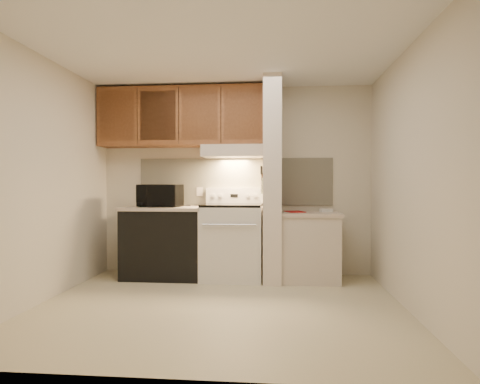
# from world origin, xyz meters

# --- Properties ---
(floor) EXTENTS (3.60, 3.60, 0.00)m
(floor) POSITION_xyz_m (0.00, 0.00, 0.00)
(floor) COLOR beige
(floor) RESTS_ON ground
(ceiling) EXTENTS (3.60, 3.60, 0.00)m
(ceiling) POSITION_xyz_m (0.00, 0.00, 2.50)
(ceiling) COLOR white
(ceiling) RESTS_ON wall_back
(wall_back) EXTENTS (3.60, 2.50, 0.02)m
(wall_back) POSITION_xyz_m (0.00, 1.50, 1.25)
(wall_back) COLOR beige
(wall_back) RESTS_ON floor
(wall_left) EXTENTS (0.02, 3.00, 2.50)m
(wall_left) POSITION_xyz_m (-1.80, 0.00, 1.25)
(wall_left) COLOR beige
(wall_left) RESTS_ON floor
(wall_right) EXTENTS (0.02, 3.00, 2.50)m
(wall_right) POSITION_xyz_m (1.80, 0.00, 1.25)
(wall_right) COLOR beige
(wall_right) RESTS_ON floor
(backsplash) EXTENTS (2.60, 0.02, 0.63)m
(backsplash) POSITION_xyz_m (0.00, 1.49, 1.24)
(backsplash) COLOR beige
(backsplash) RESTS_ON wall_back
(range_body) EXTENTS (0.76, 0.65, 0.92)m
(range_body) POSITION_xyz_m (0.00, 1.16, 0.46)
(range_body) COLOR silver
(range_body) RESTS_ON floor
(oven_window) EXTENTS (0.50, 0.01, 0.30)m
(oven_window) POSITION_xyz_m (0.00, 0.84, 0.50)
(oven_window) COLOR black
(oven_window) RESTS_ON range_body
(oven_handle) EXTENTS (0.65, 0.02, 0.02)m
(oven_handle) POSITION_xyz_m (0.00, 0.80, 0.72)
(oven_handle) COLOR silver
(oven_handle) RESTS_ON range_body
(cooktop) EXTENTS (0.74, 0.64, 0.03)m
(cooktop) POSITION_xyz_m (0.00, 1.16, 0.94)
(cooktop) COLOR black
(cooktop) RESTS_ON range_body
(range_backguard) EXTENTS (0.76, 0.08, 0.20)m
(range_backguard) POSITION_xyz_m (0.00, 1.44, 1.05)
(range_backguard) COLOR silver
(range_backguard) RESTS_ON range_body
(range_display) EXTENTS (0.10, 0.01, 0.04)m
(range_display) POSITION_xyz_m (0.00, 1.40, 1.05)
(range_display) COLOR black
(range_display) RESTS_ON range_backguard
(range_knob_left_outer) EXTENTS (0.05, 0.02, 0.05)m
(range_knob_left_outer) POSITION_xyz_m (-0.28, 1.40, 1.05)
(range_knob_left_outer) COLOR silver
(range_knob_left_outer) RESTS_ON range_backguard
(range_knob_left_inner) EXTENTS (0.05, 0.02, 0.05)m
(range_knob_left_inner) POSITION_xyz_m (-0.18, 1.40, 1.05)
(range_knob_left_inner) COLOR silver
(range_knob_left_inner) RESTS_ON range_backguard
(range_knob_right_inner) EXTENTS (0.05, 0.02, 0.05)m
(range_knob_right_inner) POSITION_xyz_m (0.18, 1.40, 1.05)
(range_knob_right_inner) COLOR silver
(range_knob_right_inner) RESTS_ON range_backguard
(range_knob_right_outer) EXTENTS (0.05, 0.02, 0.05)m
(range_knob_right_outer) POSITION_xyz_m (0.28, 1.40, 1.05)
(range_knob_right_outer) COLOR silver
(range_knob_right_outer) RESTS_ON range_backguard
(dishwasher_front) EXTENTS (1.00, 0.63, 0.87)m
(dishwasher_front) POSITION_xyz_m (-0.88, 1.17, 0.43)
(dishwasher_front) COLOR black
(dishwasher_front) RESTS_ON floor
(left_countertop) EXTENTS (1.04, 0.67, 0.04)m
(left_countertop) POSITION_xyz_m (-0.88, 1.17, 0.89)
(left_countertop) COLOR beige
(left_countertop) RESTS_ON dishwasher_front
(spoon_rest) EXTENTS (0.25, 0.14, 0.02)m
(spoon_rest) POSITION_xyz_m (-0.71, 1.36, 0.92)
(spoon_rest) COLOR black
(spoon_rest) RESTS_ON left_countertop
(teal_jar) EXTENTS (0.12, 0.12, 0.11)m
(teal_jar) POSITION_xyz_m (-1.16, 1.11, 0.96)
(teal_jar) COLOR #285D5B
(teal_jar) RESTS_ON left_countertop
(outlet) EXTENTS (0.08, 0.01, 0.12)m
(outlet) POSITION_xyz_m (-0.48, 1.48, 1.10)
(outlet) COLOR beige
(outlet) RESTS_ON backsplash
(microwave) EXTENTS (0.55, 0.39, 0.29)m
(microwave) POSITION_xyz_m (-0.93, 1.15, 1.05)
(microwave) COLOR black
(microwave) RESTS_ON left_countertop
(partition_pillar) EXTENTS (0.22, 0.70, 2.50)m
(partition_pillar) POSITION_xyz_m (0.51, 1.15, 1.25)
(partition_pillar) COLOR beige
(partition_pillar) RESTS_ON floor
(pillar_trim) EXTENTS (0.01, 0.70, 0.04)m
(pillar_trim) POSITION_xyz_m (0.39, 1.15, 1.30)
(pillar_trim) COLOR brown
(pillar_trim) RESTS_ON partition_pillar
(knife_strip) EXTENTS (0.02, 0.42, 0.04)m
(knife_strip) POSITION_xyz_m (0.39, 1.10, 1.32)
(knife_strip) COLOR black
(knife_strip) RESTS_ON partition_pillar
(knife_blade_a) EXTENTS (0.01, 0.03, 0.16)m
(knife_blade_a) POSITION_xyz_m (0.38, 0.94, 1.22)
(knife_blade_a) COLOR silver
(knife_blade_a) RESTS_ON knife_strip
(knife_handle_a) EXTENTS (0.02, 0.02, 0.10)m
(knife_handle_a) POSITION_xyz_m (0.38, 0.93, 1.37)
(knife_handle_a) COLOR black
(knife_handle_a) RESTS_ON knife_strip
(knife_blade_b) EXTENTS (0.01, 0.04, 0.18)m
(knife_blade_b) POSITION_xyz_m (0.38, 1.02, 1.21)
(knife_blade_b) COLOR silver
(knife_blade_b) RESTS_ON knife_strip
(knife_handle_b) EXTENTS (0.02, 0.02, 0.10)m
(knife_handle_b) POSITION_xyz_m (0.38, 1.01, 1.37)
(knife_handle_b) COLOR black
(knife_handle_b) RESTS_ON knife_strip
(knife_blade_c) EXTENTS (0.01, 0.04, 0.20)m
(knife_blade_c) POSITION_xyz_m (0.38, 1.11, 1.20)
(knife_blade_c) COLOR silver
(knife_blade_c) RESTS_ON knife_strip
(knife_handle_c) EXTENTS (0.02, 0.02, 0.10)m
(knife_handle_c) POSITION_xyz_m (0.38, 1.09, 1.37)
(knife_handle_c) COLOR black
(knife_handle_c) RESTS_ON knife_strip
(knife_blade_d) EXTENTS (0.01, 0.04, 0.16)m
(knife_blade_d) POSITION_xyz_m (0.38, 1.17, 1.22)
(knife_blade_d) COLOR silver
(knife_blade_d) RESTS_ON knife_strip
(knife_handle_d) EXTENTS (0.02, 0.02, 0.10)m
(knife_handle_d) POSITION_xyz_m (0.38, 1.18, 1.37)
(knife_handle_d) COLOR black
(knife_handle_d) RESTS_ON knife_strip
(knife_blade_e) EXTENTS (0.01, 0.04, 0.18)m
(knife_blade_e) POSITION_xyz_m (0.38, 1.27, 1.21)
(knife_blade_e) COLOR silver
(knife_blade_e) RESTS_ON knife_strip
(knife_handle_e) EXTENTS (0.02, 0.02, 0.10)m
(knife_handle_e) POSITION_xyz_m (0.38, 1.27, 1.37)
(knife_handle_e) COLOR black
(knife_handle_e) RESTS_ON knife_strip
(oven_mitt) EXTENTS (0.03, 0.10, 0.25)m
(oven_mitt) POSITION_xyz_m (0.38, 1.32, 1.20)
(oven_mitt) COLOR gray
(oven_mitt) RESTS_ON partition_pillar
(right_cab_base) EXTENTS (0.70, 0.60, 0.81)m
(right_cab_base) POSITION_xyz_m (0.97, 1.15, 0.40)
(right_cab_base) COLOR beige
(right_cab_base) RESTS_ON floor
(right_countertop) EXTENTS (0.74, 0.64, 0.04)m
(right_countertop) POSITION_xyz_m (0.97, 1.15, 0.83)
(right_countertop) COLOR beige
(right_countertop) RESTS_ON right_cab_base
(red_folder) EXTENTS (0.27, 0.32, 0.01)m
(red_folder) POSITION_xyz_m (0.79, 1.20, 0.85)
(red_folder) COLOR #B41917
(red_folder) RESTS_ON right_countertop
(white_box) EXTENTS (0.17, 0.13, 0.04)m
(white_box) POSITION_xyz_m (1.19, 1.26, 0.87)
(white_box) COLOR white
(white_box) RESTS_ON right_countertop
(range_hood) EXTENTS (0.78, 0.44, 0.15)m
(range_hood) POSITION_xyz_m (0.00, 1.28, 1.62)
(range_hood) COLOR beige
(range_hood) RESTS_ON upper_cabinets
(hood_lip) EXTENTS (0.78, 0.04, 0.06)m
(hood_lip) POSITION_xyz_m (0.00, 1.07, 1.58)
(hood_lip) COLOR beige
(hood_lip) RESTS_ON range_hood
(upper_cabinets) EXTENTS (2.18, 0.33, 0.77)m
(upper_cabinets) POSITION_xyz_m (-0.69, 1.32, 2.08)
(upper_cabinets) COLOR brown
(upper_cabinets) RESTS_ON wall_back
(cab_door_a) EXTENTS (0.46, 0.01, 0.63)m
(cab_door_a) POSITION_xyz_m (-1.51, 1.17, 2.08)
(cab_door_a) COLOR brown
(cab_door_a) RESTS_ON upper_cabinets
(cab_gap_a) EXTENTS (0.01, 0.01, 0.73)m
(cab_gap_a) POSITION_xyz_m (-1.23, 1.16, 2.08)
(cab_gap_a) COLOR black
(cab_gap_a) RESTS_ON upper_cabinets
(cab_door_b) EXTENTS (0.46, 0.01, 0.63)m
(cab_door_b) POSITION_xyz_m (-0.96, 1.17, 2.08)
(cab_door_b) COLOR brown
(cab_door_b) RESTS_ON upper_cabinets
(cab_gap_b) EXTENTS (0.01, 0.01, 0.73)m
(cab_gap_b) POSITION_xyz_m (-0.69, 1.16, 2.08)
(cab_gap_b) COLOR black
(cab_gap_b) RESTS_ON upper_cabinets
(cab_door_c) EXTENTS (0.46, 0.01, 0.63)m
(cab_door_c) POSITION_xyz_m (-0.42, 1.17, 2.08)
(cab_door_c) COLOR brown
(cab_door_c) RESTS_ON upper_cabinets
(cab_gap_c) EXTENTS (0.01, 0.01, 0.73)m
(cab_gap_c) POSITION_xyz_m (-0.14, 1.16, 2.08)
(cab_gap_c) COLOR black
(cab_gap_c) RESTS_ON upper_cabinets
(cab_door_d) EXTENTS (0.46, 0.01, 0.63)m
(cab_door_d) POSITION_xyz_m (0.13, 1.17, 2.08)
(cab_door_d) COLOR brown
(cab_door_d) RESTS_ON upper_cabinets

